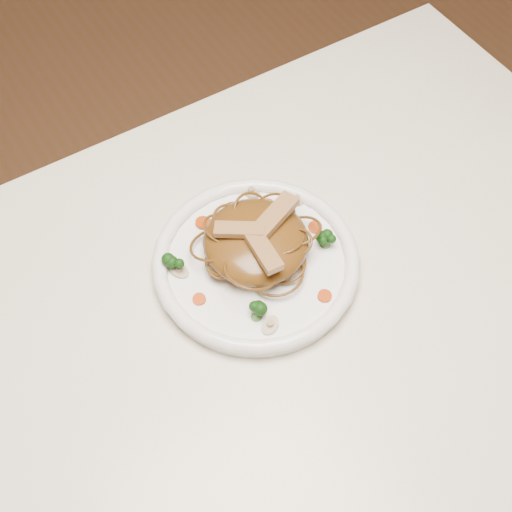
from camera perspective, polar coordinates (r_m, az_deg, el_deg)
ground at (r=1.60m, az=0.35°, el=-18.50°), size 4.00×4.00×0.00m
table at (r=0.99m, az=0.55°, el=-8.50°), size 1.20×0.80×0.75m
plate at (r=0.94m, az=0.00°, el=-0.75°), size 0.32×0.32×0.02m
noodle_mound at (r=0.92m, az=-0.01°, el=1.22°), size 0.15×0.15×0.05m
chicken_a at (r=0.91m, az=1.52°, el=3.25°), size 0.08×0.05×0.01m
chicken_b at (r=0.90m, az=-1.34°, el=2.14°), size 0.06×0.06×0.01m
chicken_c at (r=0.88m, az=0.55°, el=0.53°), size 0.03×0.07×0.01m
broccoli_0 at (r=0.96m, az=1.93°, el=3.30°), size 0.02×0.02×0.03m
broccoli_1 at (r=0.92m, az=-6.52°, el=-0.54°), size 0.03×0.03×0.03m
broccoli_2 at (r=0.88m, az=0.02°, el=-4.44°), size 0.03×0.03×0.03m
broccoli_3 at (r=0.94m, az=5.70°, el=1.49°), size 0.04×0.04×0.03m
carrot_0 at (r=0.99m, az=0.91°, el=4.14°), size 0.02×0.02×0.00m
carrot_1 at (r=0.90m, az=-4.61°, el=-3.50°), size 0.02×0.02×0.00m
carrot_2 at (r=0.97m, az=4.81°, el=2.34°), size 0.02×0.02×0.00m
carrot_3 at (r=0.97m, az=-4.30°, el=2.70°), size 0.02×0.02×0.00m
carrot_4 at (r=0.91m, az=5.57°, el=-3.24°), size 0.02×0.02×0.00m
mushroom_0 at (r=0.88m, az=1.15°, el=-5.64°), size 0.04×0.04×0.01m
mushroom_1 at (r=0.99m, az=3.35°, el=4.59°), size 0.02×0.02×0.01m
mushroom_2 at (r=0.93m, az=-6.21°, el=-1.21°), size 0.04×0.04×0.01m
mushroom_3 at (r=1.00m, az=-0.39°, el=5.22°), size 0.03×0.03×0.01m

